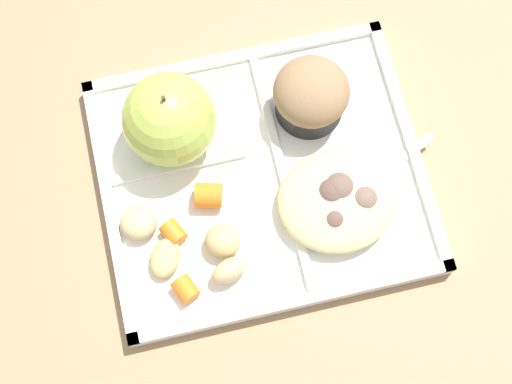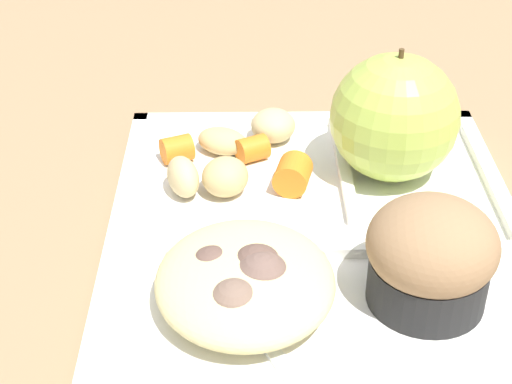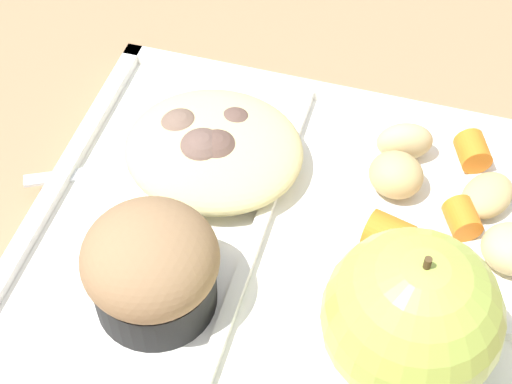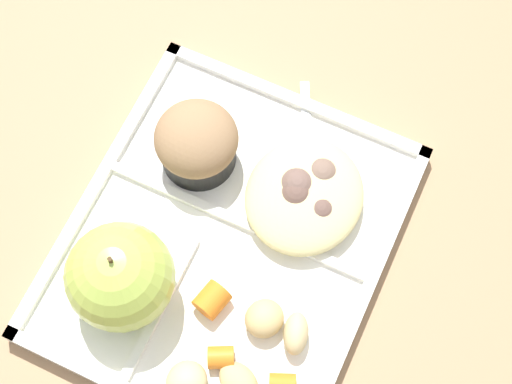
{
  "view_description": "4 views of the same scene",
  "coord_description": "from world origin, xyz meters",
  "px_view_note": "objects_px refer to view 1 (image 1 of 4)",
  "views": [
    {
      "loc": [
        -0.06,
        -0.23,
        0.71
      ],
      "look_at": [
        -0.01,
        -0.03,
        0.06
      ],
      "focal_mm": 52.98,
      "sensor_mm": 36.0,
      "label": 1
    },
    {
      "loc": [
        0.42,
        -0.05,
        0.33
      ],
      "look_at": [
        0.01,
        -0.04,
        0.05
      ],
      "focal_mm": 57.09,
      "sensor_mm": 36.0,
      "label": 2
    },
    {
      "loc": [
        -0.06,
        0.27,
        0.41
      ],
      "look_at": [
        0.02,
        -0.01,
        0.05
      ],
      "focal_mm": 57.04,
      "sensor_mm": 36.0,
      "label": 3
    },
    {
      "loc": [
        -0.19,
        -0.11,
        0.7
      ],
      "look_at": [
        0.04,
        -0.01,
        0.05
      ],
      "focal_mm": 57.32,
      "sensor_mm": 36.0,
      "label": 4
    }
  ],
  "objects_px": {
    "lunch_tray": "(261,177)",
    "green_apple": "(169,120)",
    "bran_muffin": "(311,95)",
    "plastic_fork": "(368,186)"
  },
  "relations": [
    {
      "from": "lunch_tray",
      "to": "green_apple",
      "type": "bearing_deg",
      "value": 142.62
    },
    {
      "from": "lunch_tray",
      "to": "green_apple",
      "type": "height_order",
      "value": "green_apple"
    },
    {
      "from": "green_apple",
      "to": "bran_muffin",
      "type": "xyz_separation_m",
      "value": [
        0.14,
        0.0,
        -0.01
      ]
    },
    {
      "from": "green_apple",
      "to": "bran_muffin",
      "type": "height_order",
      "value": "green_apple"
    },
    {
      "from": "green_apple",
      "to": "plastic_fork",
      "type": "relative_size",
      "value": 0.71
    },
    {
      "from": "lunch_tray",
      "to": "plastic_fork",
      "type": "xyz_separation_m",
      "value": [
        0.1,
        -0.04,
        0.01
      ]
    },
    {
      "from": "bran_muffin",
      "to": "plastic_fork",
      "type": "distance_m",
      "value": 0.1
    },
    {
      "from": "green_apple",
      "to": "plastic_fork",
      "type": "height_order",
      "value": "green_apple"
    },
    {
      "from": "bran_muffin",
      "to": "green_apple",
      "type": "bearing_deg",
      "value": -180.0
    },
    {
      "from": "lunch_tray",
      "to": "green_apple",
      "type": "distance_m",
      "value": 0.11
    }
  ]
}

